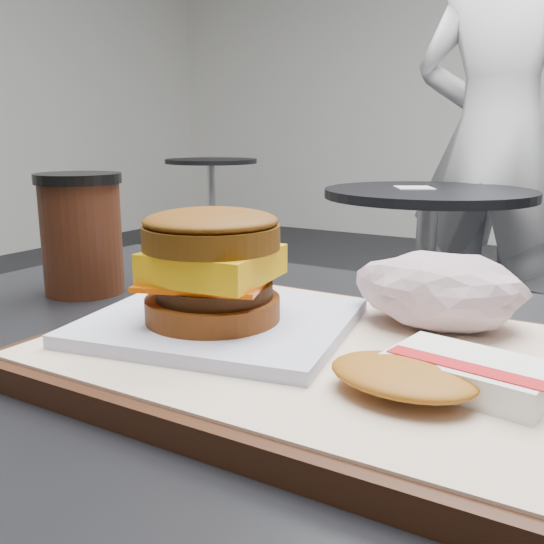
{
  "coord_description": "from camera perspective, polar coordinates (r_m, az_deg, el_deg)",
  "views": [
    {
      "loc": [
        0.24,
        -0.37,
        0.94
      ],
      "look_at": [
        0.02,
        0.0,
        0.83
      ],
      "focal_mm": 40.0,
      "sensor_mm": 36.0,
      "label": 1
    }
  ],
  "objects": [
    {
      "name": "coffee_cup",
      "position": [
        0.66,
        -17.49,
        3.57
      ],
      "size": [
        0.09,
        0.09,
        0.13
      ],
      "color": "#3E1B0E",
      "rests_on": "customer_table"
    },
    {
      "name": "serving_tray",
      "position": [
        0.43,
        4.2,
        -8.05
      ],
      "size": [
        0.38,
        0.28,
        0.02
      ],
      "color": "#32190D",
      "rests_on": "customer_table"
    },
    {
      "name": "bg_table_mid",
      "position": [
        4.46,
        -5.72,
        8.13
      ],
      "size": [
        0.66,
        0.66,
        0.75
      ],
      "color": "black",
      "rests_on": "ground"
    },
    {
      "name": "hash_brown",
      "position": [
        0.36,
        15.48,
        -9.25
      ],
      "size": [
        0.12,
        0.1,
        0.02
      ],
      "color": "white",
      "rests_on": "serving_tray"
    },
    {
      "name": "breakfast_sandwich",
      "position": [
        0.45,
        -5.4,
        -0.74
      ],
      "size": [
        0.22,
        0.2,
        0.09
      ],
      "color": "white",
      "rests_on": "serving_tray"
    },
    {
      "name": "neighbor_table",
      "position": [
        2.14,
        14.27,
        2.23
      ],
      "size": [
        0.7,
        0.7,
        0.75
      ],
      "color": "black",
      "rests_on": "ground"
    },
    {
      "name": "napkin",
      "position": [
        2.14,
        13.23,
        7.73
      ],
      "size": [
        0.16,
        0.16,
        0.0
      ],
      "primitive_type": "cube",
      "rotation": [
        0.0,
        0.0,
        0.53
      ],
      "color": "silver",
      "rests_on": "neighbor_table"
    },
    {
      "name": "patron",
      "position": [
        2.56,
        20.28,
        11.54
      ],
      "size": [
        0.69,
        0.48,
        1.81
      ],
      "primitive_type": "imported",
      "rotation": [
        0.0,
        0.0,
        3.07
      ],
      "color": "silver",
      "rests_on": "ground"
    },
    {
      "name": "crumpled_wrapper",
      "position": [
        0.48,
        15.45,
        -1.58
      ],
      "size": [
        0.13,
        0.1,
        0.06
      ],
      "primitive_type": null,
      "color": "silver",
      "rests_on": "serving_tray"
    }
  ]
}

